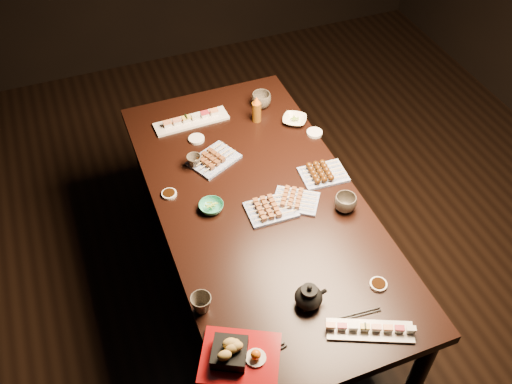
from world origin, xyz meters
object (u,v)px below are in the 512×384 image
(sushi_platter_far, at_px, (191,119))
(teacup_near_left, at_px, (201,304))
(yakitori_plate_left, at_px, (214,157))
(edamame_bowl_cream, at_px, (295,120))
(teapot, at_px, (309,295))
(sushi_platter_near, at_px, (370,329))
(yakitori_plate_right, at_px, (296,198))
(yakitori_plate_center, at_px, (271,207))
(teacup_far_right, at_px, (261,100))
(dining_table, at_px, (260,253))
(teacup_far_left, at_px, (194,161))
(edamame_bowl_green, at_px, (211,207))
(tempura_tray, at_px, (240,353))
(teacup_mid_right, at_px, (345,203))
(condiment_bottle, at_px, (257,109))

(sushi_platter_far, height_order, teacup_near_left, teacup_near_left)
(yakitori_plate_left, xyz_separation_m, edamame_bowl_cream, (0.49, 0.13, -0.01))
(teapot, bearing_deg, sushi_platter_near, -46.26)
(sushi_platter_far, xyz_separation_m, yakitori_plate_right, (0.28, -0.72, 0.00))
(sushi_platter_near, xyz_separation_m, sushi_platter_far, (-0.27, 1.42, 0.00))
(yakitori_plate_center, distance_m, teacup_far_right, 0.76)
(yakitori_plate_left, relative_size, edamame_bowl_cream, 1.85)
(teacup_far_right, bearing_deg, dining_table, -111.95)
(sushi_platter_near, xyz_separation_m, teapot, (-0.16, 0.20, 0.03))
(edamame_bowl_cream, bearing_deg, sushi_platter_far, 158.84)
(edamame_bowl_cream, bearing_deg, teacup_far_left, -167.07)
(yakitori_plate_right, height_order, teacup_far_left, teacup_far_left)
(edamame_bowl_green, bearing_deg, teacup_far_right, 52.06)
(teapot, bearing_deg, tempura_tray, -154.39)
(yakitori_plate_center, xyz_separation_m, teacup_mid_right, (0.31, -0.11, 0.01))
(yakitori_plate_center, bearing_deg, edamame_bowl_green, 158.41)
(dining_table, bearing_deg, condiment_bottle, 80.53)
(dining_table, distance_m, tempura_tray, 0.89)
(sushi_platter_near, height_order, teapot, teapot)
(yakitori_plate_right, distance_m, yakitori_plate_left, 0.47)
(teacup_mid_right, bearing_deg, yakitori_plate_right, 147.71)
(teacup_far_left, xyz_separation_m, teacup_far_right, (0.47, 0.32, 0.01))
(teacup_mid_right, bearing_deg, yakitori_plate_center, 160.94)
(teacup_far_right, bearing_deg, edamame_bowl_cream, -59.68)
(dining_table, bearing_deg, teacup_near_left, -122.90)
(sushi_platter_near, relative_size, teacup_far_right, 3.12)
(dining_table, distance_m, teacup_far_right, 0.82)
(dining_table, xyz_separation_m, yakitori_plate_right, (0.15, -0.06, 0.40))
(yakitori_plate_center, bearing_deg, edamame_bowl_cream, 58.30)
(dining_table, height_order, edamame_bowl_cream, edamame_bowl_cream)
(teacup_near_left, xyz_separation_m, teacup_far_left, (0.21, 0.78, -0.01))
(yakitori_plate_center, xyz_separation_m, yakitori_plate_right, (0.13, 0.01, -0.00))
(edamame_bowl_green, relative_size, tempura_tray, 0.39)
(yakitori_plate_right, xyz_separation_m, yakitori_plate_left, (-0.26, 0.39, 0.00))
(dining_table, xyz_separation_m, edamame_bowl_green, (-0.22, 0.04, 0.39))
(edamame_bowl_green, distance_m, tempura_tray, 0.75)
(tempura_tray, distance_m, condiment_bottle, 1.36)
(yakitori_plate_right, distance_m, condiment_bottle, 0.62)
(yakitori_plate_right, bearing_deg, edamame_bowl_green, -159.91)
(tempura_tray, bearing_deg, teapot, 49.04)
(edamame_bowl_green, bearing_deg, edamame_bowl_cream, 35.85)
(edamame_bowl_green, xyz_separation_m, edamame_bowl_cream, (0.60, 0.43, -0.00))
(teacup_near_left, bearing_deg, teapot, -17.35)
(edamame_bowl_cream, bearing_deg, yakitori_plate_left, -164.80)
(dining_table, distance_m, edamame_bowl_green, 0.45)
(edamame_bowl_green, bearing_deg, tempura_tray, -100.05)
(teacup_mid_right, bearing_deg, sushi_platter_far, 119.01)
(yakitori_plate_left, height_order, teacup_mid_right, teacup_mid_right)
(teapot, bearing_deg, edamame_bowl_cream, 72.85)
(teacup_far_right, bearing_deg, tempura_tray, -114.39)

